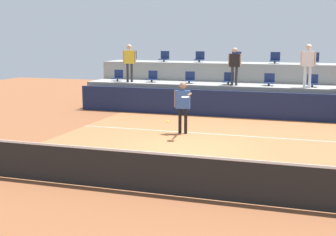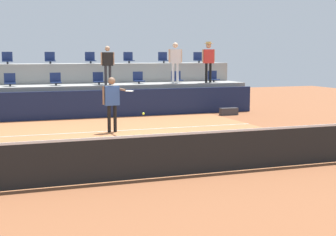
{
  "view_description": "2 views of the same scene",
  "coord_description": "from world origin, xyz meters",
  "px_view_note": "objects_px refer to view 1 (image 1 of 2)",
  "views": [
    {
      "loc": [
        3.67,
        -12.73,
        3.26
      ],
      "look_at": [
        -0.04,
        -1.27,
        1.15
      ],
      "focal_mm": 49.12,
      "sensor_mm": 36.0,
      "label": 1
    },
    {
      "loc": [
        -4.26,
        -13.29,
        2.51
      ],
      "look_at": [
        0.1,
        -1.14,
        0.84
      ],
      "focal_mm": 52.68,
      "sensor_mm": 36.0,
      "label": 2
    }
  ],
  "objects_px": {
    "tennis_player": "(183,102)",
    "spectator_leaning_on_rail": "(235,63)",
    "spectator_in_grey": "(308,61)",
    "stadium_chair_lower_right": "(312,82)",
    "stadium_chair_upper_mid_left": "(200,58)",
    "stadium_chair_lower_mid_right": "(269,81)",
    "stadium_chair_upper_mid_right": "(275,59)",
    "stadium_chair_lower_center": "(228,79)",
    "stadium_chair_upper_right": "(314,59)",
    "spectator_in_white": "(129,59)",
    "stadium_chair_lower_left": "(152,77)",
    "stadium_chair_upper_left": "(164,57)",
    "stadium_chair_lower_mid_left": "(190,78)",
    "stadium_chair_upper_far_left": "(132,57)",
    "stadium_chair_lower_far_left": "(118,76)",
    "tennis_ball": "(168,121)",
    "stadium_chair_upper_center": "(236,58)"
  },
  "relations": [
    {
      "from": "stadium_chair_upper_mid_right",
      "to": "stadium_chair_lower_center",
      "type": "bearing_deg",
      "value": -135.19
    },
    {
      "from": "stadium_chair_upper_left",
      "to": "tennis_ball",
      "type": "xyz_separation_m",
      "value": [
        3.22,
        -9.41,
        -1.43
      ]
    },
    {
      "from": "tennis_player",
      "to": "tennis_ball",
      "type": "xyz_separation_m",
      "value": [
        0.27,
        -2.53,
        -0.21
      ]
    },
    {
      "from": "stadium_chair_upper_right",
      "to": "spectator_in_grey",
      "type": "distance_m",
      "value": 2.19
    },
    {
      "from": "spectator_in_white",
      "to": "tennis_ball",
      "type": "height_order",
      "value": "spectator_in_white"
    },
    {
      "from": "stadium_chair_upper_mid_left",
      "to": "stadium_chair_upper_right",
      "type": "distance_m",
      "value": 5.29
    },
    {
      "from": "tennis_player",
      "to": "spectator_in_white",
      "type": "xyz_separation_m",
      "value": [
        -3.91,
        4.7,
        1.19
      ]
    },
    {
      "from": "stadium_chair_lower_mid_left",
      "to": "spectator_leaning_on_rail",
      "type": "bearing_deg",
      "value": -10.4
    },
    {
      "from": "spectator_in_grey",
      "to": "spectator_in_white",
      "type": "bearing_deg",
      "value": -180.0
    },
    {
      "from": "stadium_chair_upper_right",
      "to": "stadium_chair_upper_mid_left",
      "type": "bearing_deg",
      "value": 180.0
    },
    {
      "from": "stadium_chair_lower_mid_left",
      "to": "stadium_chair_upper_mid_right",
      "type": "distance_m",
      "value": 4.1
    },
    {
      "from": "stadium_chair_lower_far_left",
      "to": "stadium_chair_upper_mid_right",
      "type": "xyz_separation_m",
      "value": [
        7.09,
        1.8,
        0.85
      ]
    },
    {
      "from": "stadium_chair_lower_far_left",
      "to": "stadium_chair_lower_mid_left",
      "type": "distance_m",
      "value": 3.51
    },
    {
      "from": "stadium_chair_lower_left",
      "to": "spectator_in_white",
      "type": "height_order",
      "value": "spectator_in_white"
    },
    {
      "from": "stadium_chair_upper_left",
      "to": "tennis_player",
      "type": "relative_size",
      "value": 0.29
    },
    {
      "from": "stadium_chair_upper_center",
      "to": "stadium_chair_lower_mid_left",
      "type": "bearing_deg",
      "value": -134.79
    },
    {
      "from": "stadium_chair_lower_right",
      "to": "stadium_chair_upper_mid_left",
      "type": "xyz_separation_m",
      "value": [
        -5.29,
        1.8,
        0.85
      ]
    },
    {
      "from": "stadium_chair_lower_far_left",
      "to": "stadium_chair_lower_left",
      "type": "relative_size",
      "value": 1.0
    },
    {
      "from": "tennis_player",
      "to": "spectator_leaning_on_rail",
      "type": "bearing_deg",
      "value": 78.79
    },
    {
      "from": "stadium_chair_upper_far_left",
      "to": "stadium_chair_upper_right",
      "type": "distance_m",
      "value": 8.83
    },
    {
      "from": "stadium_chair_lower_left",
      "to": "spectator_in_white",
      "type": "distance_m",
      "value": 1.33
    },
    {
      "from": "stadium_chair_lower_left",
      "to": "spectator_in_grey",
      "type": "xyz_separation_m",
      "value": [
        6.87,
        -0.38,
        0.86
      ]
    },
    {
      "from": "spectator_in_grey",
      "to": "stadium_chair_lower_mid_right",
      "type": "bearing_deg",
      "value": 166.17
    },
    {
      "from": "stadium_chair_upper_mid_right",
      "to": "tennis_player",
      "type": "xyz_separation_m",
      "value": [
        -2.42,
        -6.88,
        -1.21
      ]
    },
    {
      "from": "stadium_chair_lower_left",
      "to": "tennis_player",
      "type": "height_order",
      "value": "tennis_player"
    },
    {
      "from": "stadium_chair_lower_mid_left",
      "to": "stadium_chair_upper_far_left",
      "type": "xyz_separation_m",
      "value": [
        -3.54,
        1.8,
        0.85
      ]
    },
    {
      "from": "spectator_leaning_on_rail",
      "to": "spectator_in_grey",
      "type": "height_order",
      "value": "spectator_in_grey"
    },
    {
      "from": "stadium_chair_lower_mid_left",
      "to": "stadium_chair_upper_right",
      "type": "height_order",
      "value": "stadium_chair_upper_right"
    },
    {
      "from": "stadium_chair_lower_left",
      "to": "spectator_in_grey",
      "type": "height_order",
      "value": "spectator_in_grey"
    },
    {
      "from": "stadium_chair_lower_left",
      "to": "stadium_chair_lower_mid_right",
      "type": "relative_size",
      "value": 1.0
    },
    {
      "from": "stadium_chair_lower_mid_left",
      "to": "stadium_chair_lower_mid_right",
      "type": "height_order",
      "value": "same"
    },
    {
      "from": "stadium_chair_upper_left",
      "to": "spectator_leaning_on_rail",
      "type": "height_order",
      "value": "spectator_leaning_on_rail"
    },
    {
      "from": "stadium_chair_lower_right",
      "to": "stadium_chair_upper_mid_right",
      "type": "height_order",
      "value": "stadium_chair_upper_mid_right"
    },
    {
      "from": "stadium_chair_lower_far_left",
      "to": "tennis_ball",
      "type": "height_order",
      "value": "stadium_chair_lower_far_left"
    },
    {
      "from": "stadium_chair_lower_mid_right",
      "to": "tennis_player",
      "type": "height_order",
      "value": "tennis_player"
    },
    {
      "from": "stadium_chair_lower_left",
      "to": "stadium_chair_upper_left",
      "type": "distance_m",
      "value": 1.99
    },
    {
      "from": "stadium_chair_upper_left",
      "to": "stadium_chair_upper_center",
      "type": "height_order",
      "value": "same"
    },
    {
      "from": "stadium_chair_lower_left",
      "to": "stadium_chair_lower_mid_left",
      "type": "height_order",
      "value": "same"
    },
    {
      "from": "stadium_chair_upper_right",
      "to": "spectator_in_white",
      "type": "bearing_deg",
      "value": -164.81
    },
    {
      "from": "stadium_chair_lower_far_left",
      "to": "spectator_in_grey",
      "type": "xyz_separation_m",
      "value": [
        8.6,
        -0.38,
        0.86
      ]
    },
    {
      "from": "tennis_ball",
      "to": "tennis_player",
      "type": "bearing_deg",
      "value": 96.21
    },
    {
      "from": "spectator_leaning_on_rail",
      "to": "stadium_chair_upper_mid_right",
      "type": "bearing_deg",
      "value": 55.66
    },
    {
      "from": "stadium_chair_upper_left",
      "to": "stadium_chair_upper_center",
      "type": "distance_m",
      "value": 3.58
    },
    {
      "from": "stadium_chair_lower_right",
      "to": "stadium_chair_upper_right",
      "type": "bearing_deg",
      "value": 90.05
    },
    {
      "from": "stadium_chair_lower_left",
      "to": "spectator_in_grey",
      "type": "relative_size",
      "value": 0.29
    },
    {
      "from": "stadium_chair_lower_left",
      "to": "stadium_chair_upper_right",
      "type": "relative_size",
      "value": 1.0
    },
    {
      "from": "stadium_chair_lower_right",
      "to": "spectator_in_white",
      "type": "xyz_separation_m",
      "value": [
        -8.05,
        -0.38,
        0.83
      ]
    },
    {
      "from": "tennis_player",
      "to": "tennis_ball",
      "type": "bearing_deg",
      "value": -83.79
    },
    {
      "from": "stadium_chair_lower_mid_left",
      "to": "stadium_chair_lower_mid_right",
      "type": "relative_size",
      "value": 1.0
    },
    {
      "from": "stadium_chair_lower_far_left",
      "to": "stadium_chair_lower_right",
      "type": "bearing_deg",
      "value": 0.0
    }
  ]
}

